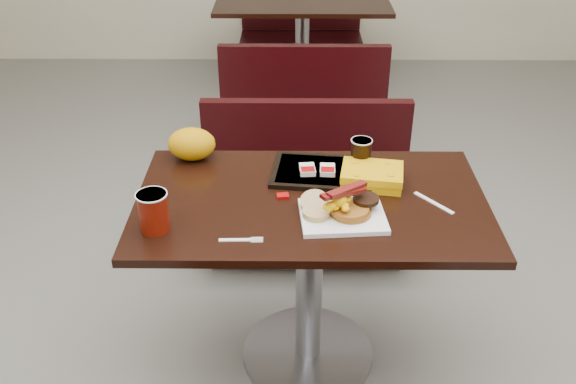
{
  "coord_description": "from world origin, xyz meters",
  "views": [
    {
      "loc": [
        -0.06,
        -1.83,
        1.9
      ],
      "look_at": [
        -0.08,
        -0.07,
        0.82
      ],
      "focal_mm": 39.44,
      "sensor_mm": 36.0,
      "label": 1
    }
  ],
  "objects_px": {
    "bench_far_s": "(303,91)",
    "knife": "(434,203)",
    "tray": "(322,172)",
    "bench_near_n": "(306,190)",
    "coffee_cup_far": "(361,152)",
    "bench_far_n": "(301,26)",
    "fork": "(235,240)",
    "platter": "(343,216)",
    "hashbrown_sleeve_left": "(307,170)",
    "table_far": "(302,52)",
    "paper_bag": "(192,144)",
    "hashbrown_sleeve_right": "(327,170)",
    "coffee_cup_near": "(153,212)",
    "table_near": "(309,284)",
    "pancake_stack": "(351,210)",
    "clamshell": "(372,176)"
  },
  "relations": [
    {
      "from": "knife",
      "to": "tray",
      "type": "bearing_deg",
      "value": -156.4
    },
    {
      "from": "platter",
      "to": "table_far",
      "type": "bearing_deg",
      "value": 87.59
    },
    {
      "from": "hashbrown_sleeve_left",
      "to": "clamshell",
      "type": "height_order",
      "value": "clamshell"
    },
    {
      "from": "knife",
      "to": "tray",
      "type": "relative_size",
      "value": 0.47
    },
    {
      "from": "bench_far_n",
      "to": "tray",
      "type": "xyz_separation_m",
      "value": [
        0.04,
        -3.13,
        0.4
      ]
    },
    {
      "from": "table_far",
      "to": "pancake_stack",
      "type": "relative_size",
      "value": 8.93
    },
    {
      "from": "coffee_cup_far",
      "to": "fork",
      "type": "bearing_deg",
      "value": -133.02
    },
    {
      "from": "bench_far_s",
      "to": "hashbrown_sleeve_left",
      "type": "bearing_deg",
      "value": -90.35
    },
    {
      "from": "bench_far_s",
      "to": "paper_bag",
      "type": "distance_m",
      "value": 1.74
    },
    {
      "from": "pancake_stack",
      "to": "paper_bag",
      "type": "relative_size",
      "value": 0.75
    },
    {
      "from": "bench_far_s",
      "to": "clamshell",
      "type": "xyz_separation_m",
      "value": [
        0.22,
        -1.79,
        0.42
      ]
    },
    {
      "from": "table_near",
      "to": "coffee_cup_far",
      "type": "relative_size",
      "value": 11.89
    },
    {
      "from": "pancake_stack",
      "to": "hashbrown_sleeve_left",
      "type": "relative_size",
      "value": 1.82
    },
    {
      "from": "table_far",
      "to": "coffee_cup_far",
      "type": "bearing_deg",
      "value": -85.56
    },
    {
      "from": "bench_near_n",
      "to": "table_far",
      "type": "height_order",
      "value": "table_far"
    },
    {
      "from": "pancake_stack",
      "to": "hashbrown_sleeve_left",
      "type": "distance_m",
      "value": 0.3
    },
    {
      "from": "table_far",
      "to": "hashbrown_sleeve_right",
      "type": "distance_m",
      "value": 2.48
    },
    {
      "from": "table_near",
      "to": "bench_far_n",
      "type": "bearing_deg",
      "value": 90.0
    },
    {
      "from": "hashbrown_sleeve_left",
      "to": "coffee_cup_far",
      "type": "distance_m",
      "value": 0.21
    },
    {
      "from": "bench_far_s",
      "to": "knife",
      "type": "xyz_separation_m",
      "value": [
        0.41,
        -1.93,
        0.39
      ]
    },
    {
      "from": "knife",
      "to": "hashbrown_sleeve_left",
      "type": "xyz_separation_m",
      "value": [
        -0.42,
        0.18,
        0.02
      ]
    },
    {
      "from": "table_near",
      "to": "platter",
      "type": "xyz_separation_m",
      "value": [
        0.1,
        -0.12,
        0.38
      ]
    },
    {
      "from": "bench_near_n",
      "to": "table_near",
      "type": "bearing_deg",
      "value": -90.0
    },
    {
      "from": "bench_near_n",
      "to": "coffee_cup_far",
      "type": "distance_m",
      "value": 0.69
    },
    {
      "from": "fork",
      "to": "paper_bag",
      "type": "relative_size",
      "value": 0.76
    },
    {
      "from": "bench_far_s",
      "to": "coffee_cup_far",
      "type": "bearing_deg",
      "value": -83.73
    },
    {
      "from": "table_far",
      "to": "knife",
      "type": "distance_m",
      "value": 2.69
    },
    {
      "from": "coffee_cup_near",
      "to": "knife",
      "type": "relative_size",
      "value": 0.78
    },
    {
      "from": "bench_far_n",
      "to": "fork",
      "type": "relative_size",
      "value": 7.3
    },
    {
      "from": "table_far",
      "to": "knife",
      "type": "relative_size",
      "value": 7.13
    },
    {
      "from": "platter",
      "to": "fork",
      "type": "relative_size",
      "value": 2.0
    },
    {
      "from": "bench_near_n",
      "to": "hashbrown_sleeve_right",
      "type": "height_order",
      "value": "hashbrown_sleeve_right"
    },
    {
      "from": "platter",
      "to": "paper_bag",
      "type": "bearing_deg",
      "value": 138.83
    },
    {
      "from": "fork",
      "to": "clamshell",
      "type": "xyz_separation_m",
      "value": [
        0.46,
        0.35,
        0.03
      ]
    },
    {
      "from": "bench_far_n",
      "to": "tray",
      "type": "distance_m",
      "value": 3.16
    },
    {
      "from": "table_near",
      "to": "tray",
      "type": "bearing_deg",
      "value": 75.73
    },
    {
      "from": "platter",
      "to": "knife",
      "type": "bearing_deg",
      "value": 12.15
    },
    {
      "from": "bench_near_n",
      "to": "coffee_cup_far",
      "type": "xyz_separation_m",
      "value": [
        0.19,
        -0.49,
        0.46
      ]
    },
    {
      "from": "pancake_stack",
      "to": "clamshell",
      "type": "distance_m",
      "value": 0.24
    },
    {
      "from": "knife",
      "to": "tray",
      "type": "distance_m",
      "value": 0.42
    },
    {
      "from": "bench_far_n",
      "to": "tray",
      "type": "height_order",
      "value": "tray"
    },
    {
      "from": "hashbrown_sleeve_right",
      "to": "bench_far_s",
      "type": "bearing_deg",
      "value": 94.4
    },
    {
      "from": "platter",
      "to": "bench_far_n",
      "type": "bearing_deg",
      "value": 87.16
    },
    {
      "from": "tray",
      "to": "clamshell",
      "type": "height_order",
      "value": "clamshell"
    },
    {
      "from": "pancake_stack",
      "to": "coffee_cup_far",
      "type": "distance_m",
      "value": 0.33
    },
    {
      "from": "bench_far_s",
      "to": "fork",
      "type": "distance_m",
      "value": 2.2
    },
    {
      "from": "bench_near_n",
      "to": "paper_bag",
      "type": "bearing_deg",
      "value": -136.9
    },
    {
      "from": "fork",
      "to": "coffee_cup_near",
      "type": "bearing_deg",
      "value": 165.28
    },
    {
      "from": "coffee_cup_near",
      "to": "hashbrown_sleeve_right",
      "type": "xyz_separation_m",
      "value": [
        0.56,
        0.34,
        -0.04
      ]
    },
    {
      "from": "table_far",
      "to": "hashbrown_sleeve_left",
      "type": "bearing_deg",
      "value": -90.25
    }
  ]
}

